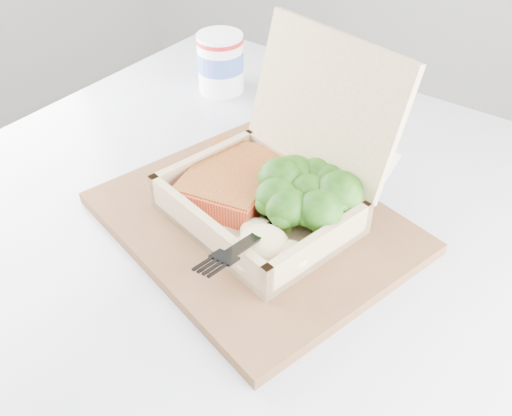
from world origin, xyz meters
The scene contains 9 objects.
cafe_table centered at (-0.66, 0.50, 0.56)m, with size 0.96×0.96×0.75m.
serving_tray centered at (-0.66, 0.50, 0.76)m, with size 0.34×0.27×0.01m, color brown.
takeout_container centered at (-0.64, 0.53, 0.82)m, with size 0.26×0.26×0.19m.
salmon_fillet centered at (-0.70, 0.53, 0.79)m, with size 0.10×0.13×0.03m, color #CE5028.
broccoli_pile centered at (-0.60, 0.53, 0.80)m, with size 0.12×0.12×0.04m, color #316E18, non-canonical shape.
mashed_potatoes centered at (-0.61, 0.45, 0.79)m, with size 0.09×0.08×0.03m, color beige.
plastic_fork centered at (-0.61, 0.47, 0.80)m, with size 0.03×0.17×0.04m.
paper_cup centered at (-0.87, 0.77, 0.80)m, with size 0.07×0.07×0.09m.
receipt centered at (-0.59, 0.66, 0.75)m, with size 0.07×0.14×0.00m, color white.
Camera 1 is at (-0.40, 0.06, 1.20)m, focal length 40.00 mm.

